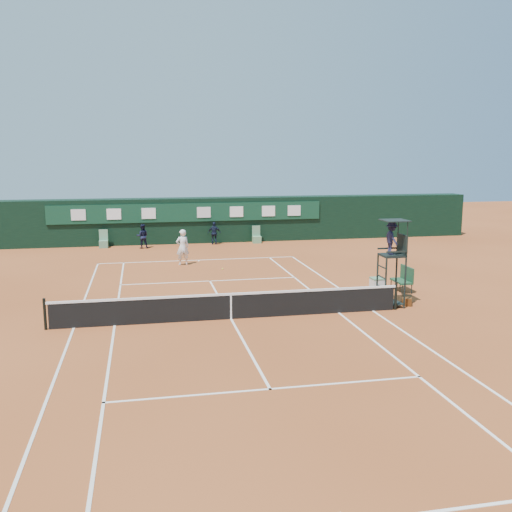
{
  "coord_description": "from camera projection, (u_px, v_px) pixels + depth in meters",
  "views": [
    {
      "loc": [
        -3.06,
        -19.75,
        5.91
      ],
      "look_at": [
        2.14,
        6.0,
        1.2
      ],
      "focal_mm": 40.0,
      "sensor_mm": 36.0,
      "label": 1
    }
  ],
  "objects": [
    {
      "name": "umpire_chair",
      "position": [
        392.0,
        245.0,
        21.99
      ],
      "size": [
        0.96,
        0.95,
        3.42
      ],
      "color": "black",
      "rests_on": "ground"
    },
    {
      "name": "linesman_chair_left",
      "position": [
        104.0,
        243.0,
        36.44
      ],
      "size": [
        0.55,
        0.5,
        1.15
      ],
      "color": "#578664",
      "rests_on": "ground"
    },
    {
      "name": "player",
      "position": [
        183.0,
        247.0,
        30.63
      ],
      "size": [
        0.78,
        0.58,
        1.94
      ],
      "primitive_type": "imported",
      "rotation": [
        0.0,
        0.0,
        3.32
      ],
      "color": "white",
      "rests_on": "ground"
    },
    {
      "name": "court_lines",
      "position": [
        231.0,
        319.0,
        20.69
      ],
      "size": [
        11.05,
        23.85,
        0.01
      ],
      "color": "white",
      "rests_on": "ground"
    },
    {
      "name": "linesman_chair_right",
      "position": [
        257.0,
        238.0,
        38.38
      ],
      "size": [
        0.55,
        0.5,
        1.15
      ],
      "color": "#5F9265",
      "rests_on": "ground"
    },
    {
      "name": "ball_kid_left",
      "position": [
        142.0,
        236.0,
        36.11
      ],
      "size": [
        0.77,
        0.61,
        1.55
      ],
      "primitive_type": "imported",
      "rotation": [
        0.0,
        0.0,
        3.11
      ],
      "color": "black",
      "rests_on": "ground"
    },
    {
      "name": "tennis_ball",
      "position": [
        223.0,
        269.0,
        29.55
      ],
      "size": [
        0.08,
        0.08,
        0.08
      ],
      "primitive_type": "sphere",
      "color": "#D1E034",
      "rests_on": "ground"
    },
    {
      "name": "back_wall",
      "position": [
        188.0,
        220.0,
        38.51
      ],
      "size": [
        40.0,
        1.65,
        3.0
      ],
      "color": "black",
      "rests_on": "ground"
    },
    {
      "name": "cooler",
      "position": [
        378.0,
        285.0,
        24.64
      ],
      "size": [
        0.57,
        0.57,
        0.65
      ],
      "color": "silver",
      "rests_on": "ground"
    },
    {
      "name": "tennis_net",
      "position": [
        231.0,
        305.0,
        20.6
      ],
      "size": [
        12.9,
        0.1,
        1.1
      ],
      "color": "black",
      "rests_on": "ground"
    },
    {
      "name": "ball_kid_right",
      "position": [
        214.0,
        233.0,
        37.67
      ],
      "size": [
        0.92,
        0.47,
        1.5
      ],
      "primitive_type": "imported",
      "rotation": [
        0.0,
        0.0,
        3.02
      ],
      "color": "black",
      "rests_on": "ground"
    },
    {
      "name": "player_bench",
      "position": [
        404.0,
        278.0,
        24.81
      ],
      "size": [
        0.55,
        1.2,
        1.1
      ],
      "color": "#1C4629",
      "rests_on": "ground"
    },
    {
      "name": "ground",
      "position": [
        231.0,
        319.0,
        20.69
      ],
      "size": [
        90.0,
        90.0,
        0.0
      ],
      "primitive_type": "plane",
      "color": "#A55127",
      "rests_on": "ground"
    },
    {
      "name": "tennis_bag",
      "position": [
        407.0,
        300.0,
        22.75
      ],
      "size": [
        0.67,
        0.9,
        0.31
      ],
      "primitive_type": "cube",
      "rotation": [
        0.0,
        0.0,
        -0.43
      ],
      "color": "black",
      "rests_on": "ground"
    }
  ]
}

